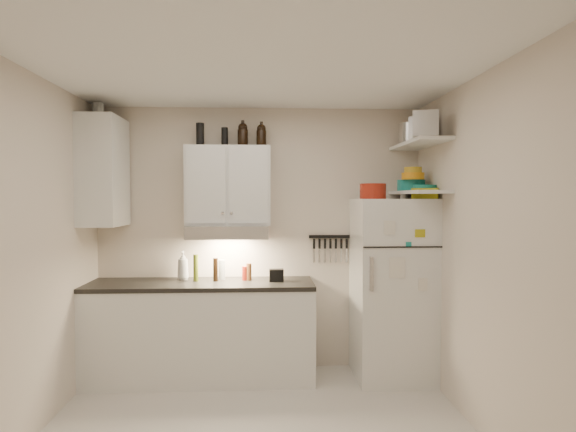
{
  "coord_description": "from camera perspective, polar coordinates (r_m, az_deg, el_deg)",
  "views": [
    {
      "loc": [
        0.04,
        -3.31,
        1.71
      ],
      "look_at": [
        0.25,
        0.9,
        1.55
      ],
      "focal_mm": 30.0,
      "sensor_mm": 36.0,
      "label": 1
    }
  ],
  "objects": [
    {
      "name": "shelf_hi",
      "position": [
        4.58,
        15.25,
        8.24
      ],
      "size": [
        0.3,
        0.95,
        0.03
      ],
      "primitive_type": "cube",
      "color": "white",
      "rests_on": "right_wall"
    },
    {
      "name": "red_jar",
      "position": [
        4.66,
        -5.07,
        -6.77
      ],
      "size": [
        0.07,
        0.07,
        0.13
      ],
      "primitive_type": "cylinder",
      "rotation": [
        0.0,
        0.0,
        0.08
      ],
      "color": "maroon",
      "rests_on": "countertop"
    },
    {
      "name": "soap_bottle",
      "position": [
        4.77,
        -12.34,
        -5.54
      ],
      "size": [
        0.13,
        0.13,
        0.31
      ],
      "primitive_type": "imported",
      "rotation": [
        0.0,
        0.0,
        -0.1
      ],
      "color": "white",
      "rests_on": "countertop"
    },
    {
      "name": "ceiling",
      "position": [
        3.43,
        -3.6,
        17.4
      ],
      "size": [
        3.2,
        3.0,
        0.02
      ],
      "primitive_type": "cube",
      "color": "white",
      "rests_on": "ground"
    },
    {
      "name": "back_wall",
      "position": [
        4.83,
        -3.32,
        -2.69
      ],
      "size": [
        3.2,
        0.02,
        2.6
      ],
      "primitive_type": "cube",
      "color": "beige",
      "rests_on": "ground"
    },
    {
      "name": "spice_jar",
      "position": [
        4.66,
        13.58,
        2.66
      ],
      "size": [
        0.07,
        0.07,
        0.11
      ],
      "primitive_type": "cylinder",
      "rotation": [
        0.0,
        0.0,
        0.01
      ],
      "color": "silver",
      "rests_on": "fridge"
    },
    {
      "name": "thermos_a",
      "position": [
        4.75,
        -7.51,
        9.22
      ],
      "size": [
        0.08,
        0.08,
        0.19
      ],
      "primitive_type": "cylinder",
      "rotation": [
        0.0,
        0.0,
        -0.32
      ],
      "color": "black",
      "rests_on": "upper_cabinet"
    },
    {
      "name": "growler_b",
      "position": [
        4.72,
        -3.18,
        9.52
      ],
      "size": [
        0.12,
        0.12,
        0.23
      ],
      "primitive_type": null,
      "rotation": [
        0.0,
        0.0,
        0.25
      ],
      "color": "black",
      "rests_on": "upper_cabinet"
    },
    {
      "name": "fridge",
      "position": [
        4.71,
        12.23,
        -8.4
      ],
      "size": [
        0.7,
        0.68,
        1.7
      ],
      "primitive_type": "cube",
      "color": "white",
      "rests_on": "floor"
    },
    {
      "name": "countertop",
      "position": [
        4.62,
        -10.25,
        -7.96
      ],
      "size": [
        2.1,
        0.62,
        0.04
      ],
      "primitive_type": "cube",
      "color": "black",
      "rests_on": "base_cabinet"
    },
    {
      "name": "vinegar_bottle",
      "position": [
        4.63,
        -8.59,
        -6.3
      ],
      "size": [
        0.06,
        0.06,
        0.22
      ],
      "primitive_type": "cylinder",
      "rotation": [
        0.0,
        0.0,
        0.38
      ],
      "color": "black",
      "rests_on": "countertop"
    },
    {
      "name": "tin_a",
      "position": [
        4.56,
        15.61,
        9.83
      ],
      "size": [
        0.28,
        0.27,
        0.22
      ],
      "primitive_type": "cube",
      "rotation": [
        0.0,
        0.0,
        -0.42
      ],
      "color": "#AAAAAD",
      "rests_on": "shelf_hi"
    },
    {
      "name": "dutch_oven",
      "position": [
        4.48,
        10.03,
        2.91
      ],
      "size": [
        0.28,
        0.28,
        0.14
      ],
      "primitive_type": "cylinder",
      "rotation": [
        0.0,
        0.0,
        -0.18
      ],
      "color": "maroon",
      "rests_on": "fridge"
    },
    {
      "name": "upper_cabinet",
      "position": [
        4.65,
        -7.06,
        3.58
      ],
      "size": [
        0.8,
        0.33,
        0.75
      ],
      "primitive_type": "cube",
      "color": "white",
      "rests_on": "back_wall"
    },
    {
      "name": "knife_strip",
      "position": [
        4.85,
        4.98,
        -2.44
      ],
      "size": [
        0.42,
        0.02,
        0.03
      ],
      "primitive_type": "cube",
      "color": "black",
      "rests_on": "back_wall"
    },
    {
      "name": "base_cabinet",
      "position": [
        4.72,
        -10.21,
        -13.47
      ],
      "size": [
        2.1,
        0.6,
        0.88
      ],
      "primitive_type": "cube",
      "color": "white",
      "rests_on": "floor"
    },
    {
      "name": "book_stack",
      "position": [
        4.56,
        16.03,
        2.57
      ],
      "size": [
        0.32,
        0.35,
        0.1
      ],
      "primitive_type": "cube",
      "rotation": [
        0.0,
        0.0,
        -0.42
      ],
      "color": "#B2A816",
      "rests_on": "fridge"
    },
    {
      "name": "growler_a",
      "position": [
        4.73,
        -5.38,
        9.57
      ],
      "size": [
        0.11,
        0.11,
        0.24
      ],
      "primitive_type": null,
      "rotation": [
        0.0,
        0.0,
        0.06
      ],
      "color": "black",
      "rests_on": "upper_cabinet"
    },
    {
      "name": "thermos_b",
      "position": [
        4.75,
        -10.37,
        9.43
      ],
      "size": [
        0.1,
        0.1,
        0.23
      ],
      "primitive_type": "cylinder",
      "rotation": [
        0.0,
        0.0,
        -0.31
      ],
      "color": "black",
      "rests_on": "upper_cabinet"
    },
    {
      "name": "plates",
      "position": [
        4.57,
        15.88,
        3.24
      ],
      "size": [
        0.27,
        0.27,
        0.05
      ],
      "primitive_type": "cylinder",
      "rotation": [
        0.0,
        0.0,
        0.33
      ],
      "color": "#17817A",
      "rests_on": "shelf_lo"
    },
    {
      "name": "range_hood",
      "position": [
        4.6,
        -7.09,
        -1.83
      ],
      "size": [
        0.76,
        0.46,
        0.12
      ],
      "primitive_type": "cube",
      "color": "silver",
      "rests_on": "back_wall"
    },
    {
      "name": "oil_bottle",
      "position": [
        4.65,
        -10.87,
        -6.06
      ],
      "size": [
        0.05,
        0.05,
        0.25
      ],
      "primitive_type": "cylinder",
      "rotation": [
        0.0,
        0.0,
        0.1
      ],
      "color": "#4D5B16",
      "rests_on": "countertop"
    },
    {
      "name": "pepper_mill",
      "position": [
        4.64,
        -4.65,
        -6.61
      ],
      "size": [
        0.06,
        0.06,
        0.16
      ],
      "primitive_type": "cylinder",
      "rotation": [
        0.0,
        0.0,
        0.14
      ],
      "color": "brown",
      "rests_on": "countertop"
    },
    {
      "name": "right_wall",
      "position": [
        3.68,
        22.46,
        -4.38
      ],
      "size": [
        0.02,
        3.0,
        2.6
      ],
      "primitive_type": "cube",
      "color": "beige",
      "rests_on": "ground"
    },
    {
      "name": "left_wall",
      "position": [
        3.72,
        -29.28,
        -4.43
      ],
      "size": [
        0.02,
        3.0,
        2.6
      ],
      "primitive_type": "cube",
      "color": "beige",
      "rests_on": "ground"
    },
    {
      "name": "bowl_orange",
      "position": [
        4.63,
        14.59,
        4.59
      ],
      "size": [
        0.21,
        0.21,
        0.06
      ],
      "primitive_type": "cylinder",
      "color": "orange",
      "rests_on": "bowl_teal"
    },
    {
      "name": "tin_b",
      "position": [
        4.22,
        15.98,
        10.39
      ],
      "size": [
        0.26,
        0.26,
        0.21
      ],
      "primitive_type": "cube",
      "rotation": [
        0.0,
        0.0,
        -0.32
      ],
      "color": "#AAAAAD",
      "rests_on": "shelf_hi"
    },
    {
      "name": "side_jar",
      "position": [
        4.91,
        -21.58,
        11.53
      ],
      "size": [
        0.11,
        0.11,
        0.14
      ],
      "primitive_type": "cylinder",
      "rotation": [
        0.0,
        0.0,
        -0.03
      ],
      "color": "silver",
      "rests_on": "side_cabinet"
    },
    {
      "name": "shelf_lo",
      "position": [
        4.55,
        15.2,
        2.73
      ],
      "size": [
        0.3,
        0.95,
        0.03
      ],
      "primitive_type": "cube",
      "color": "white",
      "rests_on": "right_wall"
    },
    {
      "name": "bowl_yellow",
      "position": [
        4.63,
        14.59,
        5.3
      ],
      "size": [
        0.16,
        0.16,
        0.05
      ],
      "primitive_type": "cylinder",
      "color": "#BA9420",
      "rests_on": "bowl_orange"
    },
    {
      "name": "stock_pot",
      "position": [
        4.87,
        14.69,
        9.3
      ],
      "size": [
        0.35,
        0.35,
        0.21
      ],
      "primitive_type": "cylinder",
      "rotation": [
        0.0,
        0.0,
        0.22
      ],
      "color": "silver",
      "rests_on": "shelf_hi"
    },
    {
      "name": "clear_bottle",
      "position": [
        4.7,
        -7.84,
        -6.34
      ],
      "size": [
        0.08,
        0.08,
        0.19
      ],
      "primitive_type": "cylinder",
      "rotation": [
        0.0,
        0.0,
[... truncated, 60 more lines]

